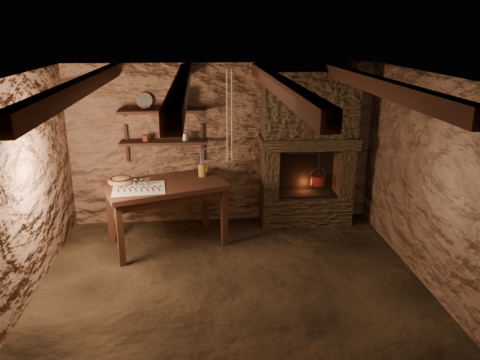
{
  "coord_description": "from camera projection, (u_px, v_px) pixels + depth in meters",
  "views": [
    {
      "loc": [
        -0.32,
        -4.81,
        2.88
      ],
      "look_at": [
        0.17,
        0.9,
        1.0
      ],
      "focal_mm": 35.0,
      "sensor_mm": 36.0,
      "label": 1
    }
  ],
  "objects": [
    {
      "name": "tin_pan",
      "position": [
        144.0,
        101.0,
        6.64
      ],
      "size": [
        0.23,
        0.11,
        0.23
      ],
      "primitive_type": "cylinder",
      "rotation": [
        1.26,
        0.0,
        -0.06
      ],
      "color": "#A9A9A4",
      "rests_on": "shelf_upper"
    },
    {
      "name": "pewter_cutlery_row",
      "position": [
        139.0,
        188.0,
        6.01
      ],
      "size": [
        0.57,
        0.27,
        0.01
      ],
      "primitive_type": null,
      "rotation": [
        0.0,
        0.0,
        0.1
      ],
      "color": "gray",
      "rests_on": "linen_cloth"
    },
    {
      "name": "work_table",
      "position": [
        167.0,
        212.0,
        6.38
      ],
      "size": [
        1.77,
        1.36,
        0.89
      ],
      "rotation": [
        0.0,
        0.0,
        0.34
      ],
      "color": "#351C12",
      "rests_on": "floor"
    },
    {
      "name": "hearth",
      "position": [
        308.0,
        145.0,
        6.87
      ],
      "size": [
        1.43,
        0.51,
        2.3
      ],
      "color": "#36291B",
      "rests_on": "floor"
    },
    {
      "name": "right_wall",
      "position": [
        430.0,
        183.0,
        5.29
      ],
      "size": [
        0.04,
        4.0,
        2.4
      ],
      "primitive_type": "cube",
      "color": "#4E3324",
      "rests_on": "floor"
    },
    {
      "name": "back_wall",
      "position": [
        222.0,
        145.0,
        7.0
      ],
      "size": [
        4.5,
        0.04,
        2.4
      ],
      "primitive_type": "cube",
      "color": "#4E3324",
      "rests_on": "floor"
    },
    {
      "name": "beam_far_right",
      "position": [
        374.0,
        84.0,
        4.88
      ],
      "size": [
        0.14,
        3.95,
        0.16
      ],
      "primitive_type": "cube",
      "color": "black",
      "rests_on": "ceiling"
    },
    {
      "name": "beam_mid_right",
      "position": [
        279.0,
        85.0,
        4.8
      ],
      "size": [
        0.14,
        3.95,
        0.16
      ],
      "primitive_type": "cube",
      "color": "black",
      "rests_on": "ceiling"
    },
    {
      "name": "left_wall",
      "position": [
        18.0,
        195.0,
        4.92
      ],
      "size": [
        0.04,
        4.0,
        2.4
      ],
      "primitive_type": "cube",
      "color": "#4E3324",
      "rests_on": "floor"
    },
    {
      "name": "stoneware_jug",
      "position": [
        202.0,
        164.0,
        6.5
      ],
      "size": [
        0.13,
        0.12,
        0.4
      ],
      "rotation": [
        0.0,
        0.0,
        0.07
      ],
      "color": "#8F641B",
      "rests_on": "work_table"
    },
    {
      "name": "front_wall",
      "position": [
        251.0,
        284.0,
        3.21
      ],
      "size": [
        4.5,
        0.04,
        2.4
      ],
      "primitive_type": "cube",
      "color": "#4E3324",
      "rests_on": "floor"
    },
    {
      "name": "beam_far_left",
      "position": [
        80.0,
        87.0,
        4.64
      ],
      "size": [
        0.14,
        3.95,
        0.16
      ],
      "primitive_type": "cube",
      "color": "black",
      "rests_on": "ceiling"
    },
    {
      "name": "iron_stockpot",
      "position": [
        179.0,
        103.0,
        6.59
      ],
      "size": [
        0.27,
        0.27,
        0.19
      ],
      "primitive_type": "cylinder",
      "rotation": [
        0.0,
        0.0,
        0.09
      ],
      "color": "#2E2B29",
      "rests_on": "shelf_upper"
    },
    {
      "name": "red_pot",
      "position": [
        318.0,
        180.0,
        7.0
      ],
      "size": [
        0.24,
        0.24,
        0.54
      ],
      "rotation": [
        0.0,
        0.0,
        -0.18
      ],
      "color": "maroon",
      "rests_on": "hearth"
    },
    {
      "name": "ceiling",
      "position": [
        231.0,
        77.0,
        4.73
      ],
      "size": [
        4.5,
        4.0,
        0.04
      ],
      "primitive_type": "cube",
      "color": "black",
      "rests_on": "back_wall"
    },
    {
      "name": "beam_mid_left",
      "position": [
        181.0,
        86.0,
        4.72
      ],
      "size": [
        0.14,
        3.95,
        0.16
      ],
      "primitive_type": "cube",
      "color": "black",
      "rests_on": "ceiling"
    },
    {
      "name": "drinking_glasses",
      "position": [
        141.0,
        182.0,
        6.15
      ],
      "size": [
        0.21,
        0.06,
        0.09
      ],
      "primitive_type": null,
      "color": "white",
      "rests_on": "linen_cloth"
    },
    {
      "name": "rusty_tin",
      "position": [
        146.0,
        138.0,
        6.7
      ],
      "size": [
        0.11,
        0.11,
        0.09
      ],
      "primitive_type": "cylinder",
      "rotation": [
        0.0,
        0.0,
        0.22
      ],
      "color": "#602113",
      "rests_on": "shelf_lower"
    },
    {
      "name": "hanging_ropes",
      "position": [
        229.0,
        117.0,
        5.91
      ],
      "size": [
        0.08,
        0.08,
        1.2
      ],
      "primitive_type": null,
      "color": "beige",
      "rests_on": "ceiling"
    },
    {
      "name": "floor",
      "position": [
        232.0,
        285.0,
        5.48
      ],
      "size": [
        4.5,
        4.5,
        0.0
      ],
      "primitive_type": "plane",
      "color": "black",
      "rests_on": "ground"
    },
    {
      "name": "shelf_lower",
      "position": [
        164.0,
        142.0,
        6.74
      ],
      "size": [
        1.25,
        0.3,
        0.04
      ],
      "primitive_type": "cube",
      "color": "black",
      "rests_on": "back_wall"
    },
    {
      "name": "wooden_bowl",
      "position": [
        121.0,
        181.0,
        6.21
      ],
      "size": [
        0.43,
        0.43,
        0.12
      ],
      "primitive_type": "ellipsoid",
      "rotation": [
        0.0,
        0.0,
        0.3
      ],
      "color": "#956140",
      "rests_on": "work_table"
    },
    {
      "name": "linen_cloth",
      "position": [
        139.0,
        188.0,
        6.04
      ],
      "size": [
        0.71,
        0.6,
        0.01
      ],
      "primitive_type": "cube",
      "rotation": [
        0.0,
        0.0,
        0.1
      ],
      "color": "white",
      "rests_on": "work_table"
    },
    {
      "name": "small_kettle",
      "position": [
        185.0,
        137.0,
        6.75
      ],
      "size": [
        0.17,
        0.14,
        0.15
      ],
      "primitive_type": null,
      "rotation": [
        0.0,
        0.0,
        0.25
      ],
      "color": "#A9A9A4",
      "rests_on": "shelf_lower"
    },
    {
      "name": "shelf_upper",
      "position": [
        162.0,
        111.0,
        6.6
      ],
      "size": [
        1.25,
        0.3,
        0.04
      ],
      "primitive_type": "cube",
      "color": "black",
      "rests_on": "back_wall"
    }
  ]
}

